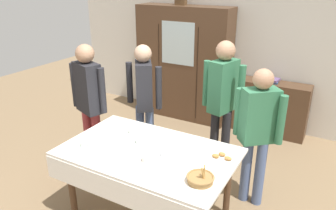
# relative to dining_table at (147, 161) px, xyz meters

# --- Properties ---
(ground_plane) EXTENTS (12.00, 12.00, 0.00)m
(ground_plane) POSITION_rel_dining_table_xyz_m (0.00, 0.24, -0.68)
(ground_plane) COLOR #846B4C
(ground_plane) RESTS_ON ground
(back_wall) EXTENTS (6.40, 0.10, 2.70)m
(back_wall) POSITION_rel_dining_table_xyz_m (0.00, 2.89, 0.67)
(back_wall) COLOR silver
(back_wall) RESTS_ON ground
(dining_table) EXTENTS (1.72, 1.06, 0.78)m
(dining_table) POSITION_rel_dining_table_xyz_m (0.00, 0.00, 0.00)
(dining_table) COLOR #4C3321
(dining_table) RESTS_ON ground
(wall_cabinet) EXTENTS (1.64, 0.46, 1.94)m
(wall_cabinet) POSITION_rel_dining_table_xyz_m (-0.90, 2.59, 0.29)
(wall_cabinet) COLOR #4C3321
(wall_cabinet) RESTS_ON ground
(bookshelf_low) EXTENTS (1.13, 0.35, 0.86)m
(bookshelf_low) POSITION_rel_dining_table_xyz_m (0.64, 2.64, -0.25)
(bookshelf_low) COLOR #4C3321
(bookshelf_low) RESTS_ON ground
(book_stack) EXTENTS (0.17, 0.22, 0.06)m
(book_stack) POSITION_rel_dining_table_xyz_m (0.64, 2.64, 0.21)
(book_stack) COLOR #2D5184
(book_stack) RESTS_ON bookshelf_low
(tea_cup_front_edge) EXTENTS (0.13, 0.13, 0.06)m
(tea_cup_front_edge) POSITION_rel_dining_table_xyz_m (-0.16, 0.12, 0.13)
(tea_cup_front_edge) COLOR silver
(tea_cup_front_edge) RESTS_ON dining_table
(tea_cup_near_left) EXTENTS (0.13, 0.13, 0.06)m
(tea_cup_near_left) POSITION_rel_dining_table_xyz_m (0.20, 0.02, 0.13)
(tea_cup_near_left) COLOR white
(tea_cup_near_left) RESTS_ON dining_table
(tea_cup_back_edge) EXTENTS (0.13, 0.13, 0.06)m
(tea_cup_back_edge) POSITION_rel_dining_table_xyz_m (0.09, -0.15, 0.13)
(tea_cup_back_edge) COLOR white
(tea_cup_back_edge) RESTS_ON dining_table
(tea_cup_mid_left) EXTENTS (0.13, 0.13, 0.06)m
(tea_cup_mid_left) POSITION_rel_dining_table_xyz_m (-0.61, -0.22, 0.13)
(tea_cup_mid_left) COLOR silver
(tea_cup_mid_left) RESTS_ON dining_table
(tea_cup_center) EXTENTS (0.13, 0.13, 0.06)m
(tea_cup_center) POSITION_rel_dining_table_xyz_m (-0.36, 0.27, 0.13)
(tea_cup_center) COLOR silver
(tea_cup_center) RESTS_ON dining_table
(bread_basket) EXTENTS (0.24, 0.24, 0.16)m
(bread_basket) POSITION_rel_dining_table_xyz_m (0.67, -0.19, 0.14)
(bread_basket) COLOR #9E7542
(bread_basket) RESTS_ON dining_table
(pastry_plate) EXTENTS (0.28, 0.28, 0.05)m
(pastry_plate) POSITION_rel_dining_table_xyz_m (0.70, 0.23, 0.11)
(pastry_plate) COLOR white
(pastry_plate) RESTS_ON dining_table
(spoon_near_right) EXTENTS (0.12, 0.02, 0.01)m
(spoon_near_right) POSITION_rel_dining_table_xyz_m (0.39, -0.11, 0.10)
(spoon_near_right) COLOR silver
(spoon_near_right) RESTS_ON dining_table
(spoon_front_edge) EXTENTS (0.12, 0.02, 0.01)m
(spoon_front_edge) POSITION_rel_dining_table_xyz_m (-0.68, 0.18, 0.10)
(spoon_front_edge) COLOR silver
(spoon_front_edge) RESTS_ON dining_table
(spoon_back_edge) EXTENTS (0.12, 0.02, 0.01)m
(spoon_back_edge) POSITION_rel_dining_table_xyz_m (-0.25, -0.05, 0.10)
(spoon_back_edge) COLOR silver
(spoon_back_edge) RESTS_ON dining_table
(person_behind_table_left) EXTENTS (0.52, 0.31, 1.66)m
(person_behind_table_left) POSITION_rel_dining_table_xyz_m (-1.12, 0.44, 0.34)
(person_behind_table_left) COLOR #933338
(person_behind_table_left) RESTS_ON ground
(person_beside_shelf) EXTENTS (0.52, 0.39, 1.56)m
(person_beside_shelf) POSITION_rel_dining_table_xyz_m (0.88, 0.78, 0.27)
(person_beside_shelf) COLOR slate
(person_beside_shelf) RESTS_ON ground
(person_by_cabinet) EXTENTS (0.52, 0.41, 1.62)m
(person_by_cabinet) POSITION_rel_dining_table_xyz_m (-0.63, 0.92, 0.31)
(person_by_cabinet) COLOR slate
(person_by_cabinet) RESTS_ON ground
(person_behind_table_right) EXTENTS (0.52, 0.40, 1.71)m
(person_behind_table_right) POSITION_rel_dining_table_xyz_m (0.32, 1.21, 0.37)
(person_behind_table_right) COLOR #232328
(person_behind_table_right) RESTS_ON ground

